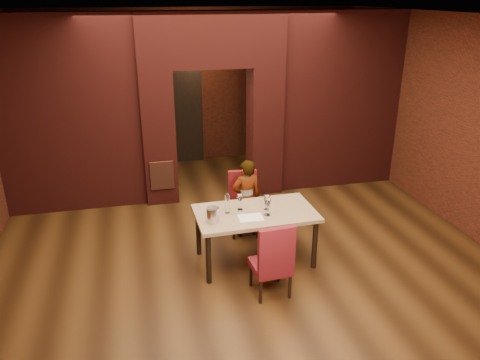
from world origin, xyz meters
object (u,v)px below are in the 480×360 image
Objects in this scene: wine_glass_b at (267,203)px; water_bottle at (227,203)px; person_seated at (246,198)px; wine_glass_c at (267,207)px; dining_table at (255,236)px; potted_plant at (280,216)px; chair_near at (271,257)px; wine_glass_a at (240,202)px; chair_far at (244,204)px; wine_bucket at (213,215)px.

wine_glass_b is 0.53m from water_bottle.
person_seated is 0.92m from wine_glass_c.
wine_glass_c reaches higher than dining_table.
wine_glass_b reaches higher than potted_plant.
water_bottle reaches higher than chair_near.
wine_glass_a is 0.36m from wine_glass_b.
chair_near is at bearing -111.75° from potted_plant.
wine_glass_c is (0.12, -0.13, 0.49)m from dining_table.
wine_glass_b is (0.35, -0.08, -0.01)m from wine_glass_a.
water_bottle is (-0.49, 0.19, 0.02)m from wine_glass_c.
wine_glass_b is at bearing 93.04° from person_seated.
chair_near reaches higher than wine_glass_c.
chair_far is 3.45× the size of water_bottle.
wine_glass_a is 0.50m from wine_bucket.
chair_far is 4.86× the size of wine_glass_b.
dining_table is 0.76m from chair_near.
water_bottle is at bearing -69.30° from chair_near.
dining_table is 0.83m from chair_far.
wine_bucket reaches higher than dining_table.
chair_near is at bearing -44.47° from wine_bucket.
wine_glass_b is 1.16m from potted_plant.
potted_plant is (1.24, 1.03, -0.65)m from wine_bucket.
chair_far is at bearing -82.05° from person_seated.
chair_far is 1.04m from wine_glass_c.
chair_far is 4.17× the size of wine_glass_c.
wine_glass_b is 0.86× the size of wine_glass_c.
water_bottle is (0.24, 0.22, 0.04)m from wine_bucket.
wine_glass_b is at bearing -76.86° from chair_far.
chair_near is 0.97m from water_bottle.
wine_glass_c is (0.31, -0.24, 0.01)m from wine_glass_a.
wine_glass_a is (-0.25, -0.64, 0.25)m from person_seated.
chair_far is 0.98× the size of chair_near.
wine_glass_a is at bearing -137.37° from potted_plant.
wine_glass_a reaches higher than dining_table.
dining_table is at bearing 132.74° from wine_glass_c.
potted_plant is (0.63, 0.86, -0.17)m from dining_table.
person_seated is 1.16m from wine_bucket.
person_seated reaches higher than wine_glass_a.
potted_plant is at bearing 60.43° from wine_glass_b.
wine_glass_b reaches higher than dining_table.
wine_glass_a is (-0.19, 0.11, 0.48)m from dining_table.
potted_plant is (0.47, 0.83, -0.65)m from wine_glass_b.
water_bottle reaches higher than wine_glass_a.
dining_table is 0.79m from wine_bucket.
wine_glass_c is at bearing -48.54° from dining_table.
dining_table is 0.50m from wine_glass_b.
chair_near is 3.53× the size of water_bottle.
chair_near is at bearing -78.39° from wine_glass_a.
water_bottle is (-0.36, 0.81, 0.40)m from chair_near.
water_bottle is at bearing 159.13° from wine_glass_c.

